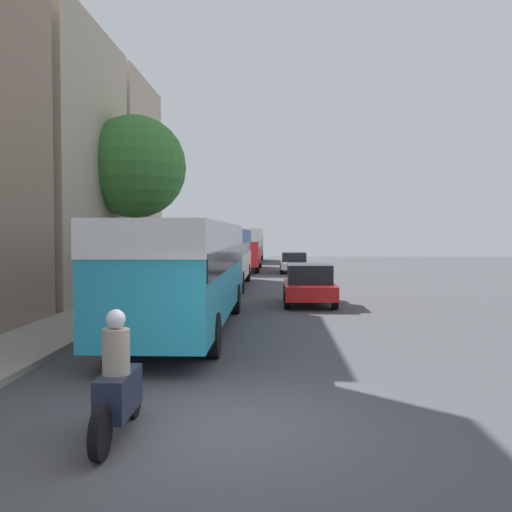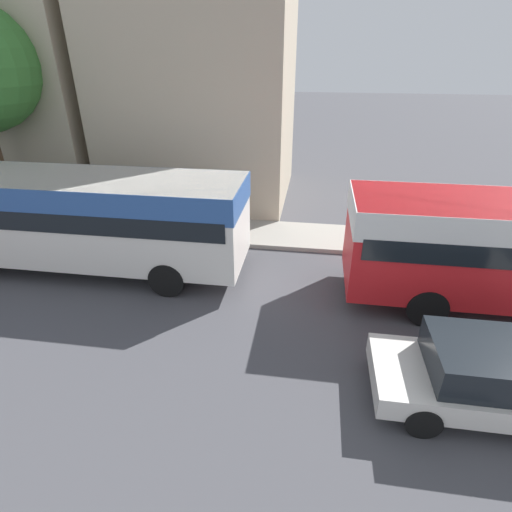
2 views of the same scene
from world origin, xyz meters
name	(u,v)px [view 2 (image 2 of 2)]	position (x,y,z in m)	size (l,w,h in m)	color
building_far_terrace	(9,65)	(-9.16, 14.74, 5.50)	(5.91, 8.29, 11.00)	#BCAD93
building_end_row	(201,65)	(-9.69, 23.19, 5.52)	(6.97, 7.47, 11.03)	#BCAD93
bus_following	(74,210)	(-1.95, 21.24, 1.91)	(2.62, 10.13, 2.93)	silver
car_crossing	(492,376)	(2.08, 31.69, 0.75)	(1.92, 4.30, 1.43)	silver
pedestrian_near_curb	(452,212)	(-5.77, 33.03, 1.04)	(0.34, 0.34, 1.72)	#232838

